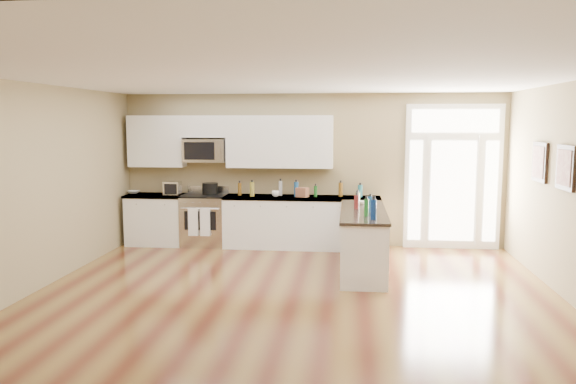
{
  "coord_description": "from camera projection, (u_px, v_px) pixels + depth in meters",
  "views": [
    {
      "loc": [
        0.72,
        -6.33,
        2.29
      ],
      "look_at": [
        -0.21,
        2.0,
        1.23
      ],
      "focal_mm": 35.0,
      "sensor_mm": 36.0,
      "label": 1
    }
  ],
  "objects": [
    {
      "name": "cardboard_box",
      "position": [
        302.0,
        192.0,
        10.09
      ],
      "size": [
        0.25,
        0.22,
        0.17
      ],
      "primitive_type": "cube",
      "rotation": [
        0.0,
        0.0,
        -0.39
      ],
      "color": "brown",
      "rests_on": "back_cabinet_right"
    },
    {
      "name": "kitchen_range",
      "position": [
        205.0,
        220.0,
        10.4
      ],
      "size": [
        0.8,
        0.7,
        1.08
      ],
      "color": "silver",
      "rests_on": "ground"
    },
    {
      "name": "toaster_oven",
      "position": [
        172.0,
        188.0,
        10.36
      ],
      "size": [
        0.3,
        0.23,
        0.25
      ],
      "primitive_type": "cube",
      "rotation": [
        0.0,
        0.0,
        -0.02
      ],
      "color": "silver",
      "rests_on": "back_cabinet_left"
    },
    {
      "name": "ground",
      "position": [
        287.0,
        317.0,
        6.61
      ],
      "size": [
        8.0,
        8.0,
        0.0
      ],
      "primitive_type": "plane",
      "color": "#552717"
    },
    {
      "name": "stockpot",
      "position": [
        210.0,
        188.0,
        10.38
      ],
      "size": [
        0.37,
        0.37,
        0.23
      ],
      "primitive_type": "cylinder",
      "rotation": [
        0.0,
        0.0,
        -0.31
      ],
      "color": "black",
      "rests_on": "kitchen_range"
    },
    {
      "name": "wall_art_near",
      "position": [
        540.0,
        162.0,
        8.18
      ],
      "size": [
        0.05,
        0.58,
        0.58
      ],
      "color": "black",
      "rests_on": "room_shell"
    },
    {
      "name": "upper_cabinet_right",
      "position": [
        280.0,
        142.0,
        10.21
      ],
      "size": [
        1.94,
        0.33,
        0.95
      ],
      "primitive_type": "cube",
      "color": "white",
      "rests_on": "room_shell"
    },
    {
      "name": "upper_cabinet_short",
      "position": [
        205.0,
        126.0,
        10.33
      ],
      "size": [
        0.82,
        0.33,
        0.4
      ],
      "primitive_type": "cube",
      "color": "white",
      "rests_on": "room_shell"
    },
    {
      "name": "counter_bottles",
      "position": [
        326.0,
        195.0,
        9.39
      ],
      "size": [
        2.42,
        2.47,
        0.28
      ],
      "color": "#19591E",
      "rests_on": "back_cabinet_right"
    },
    {
      "name": "bowl_left",
      "position": [
        134.0,
        192.0,
        10.59
      ],
      "size": [
        0.24,
        0.24,
        0.05
      ],
      "primitive_type": "imported",
      "rotation": [
        0.0,
        0.0,
        -0.15
      ],
      "color": "white",
      "rests_on": "back_cabinet_left"
    },
    {
      "name": "back_cabinet_left",
      "position": [
        157.0,
        221.0,
        10.51
      ],
      "size": [
        1.1,
        0.66,
        0.94
      ],
      "color": "white",
      "rests_on": "ground"
    },
    {
      "name": "entry_door",
      "position": [
        453.0,
        177.0,
        10.06
      ],
      "size": [
        1.7,
        0.1,
        2.6
      ],
      "color": "white",
      "rests_on": "ground"
    },
    {
      "name": "bowl_peninsula",
      "position": [
        361.0,
        202.0,
        9.24
      ],
      "size": [
        0.17,
        0.17,
        0.05
      ],
      "primitive_type": "imported",
      "rotation": [
        0.0,
        0.0,
        -0.09
      ],
      "color": "white",
      "rests_on": "peninsula_cabinet"
    },
    {
      "name": "peninsula_cabinet",
      "position": [
        363.0,
        242.0,
        8.66
      ],
      "size": [
        0.69,
        2.32,
        0.94
      ],
      "color": "white",
      "rests_on": "ground"
    },
    {
      "name": "upper_cabinet_left",
      "position": [
        157.0,
        141.0,
        10.47
      ],
      "size": [
        1.04,
        0.33,
        0.95
      ],
      "primitive_type": "cube",
      "color": "white",
      "rests_on": "room_shell"
    },
    {
      "name": "wall_art_far",
      "position": [
        566.0,
        168.0,
        7.2
      ],
      "size": [
        0.05,
        0.58,
        0.58
      ],
      "color": "black",
      "rests_on": "room_shell"
    },
    {
      "name": "microwave",
      "position": [
        205.0,
        150.0,
        10.35
      ],
      "size": [
        0.78,
        0.41,
        0.42
      ],
      "color": "silver",
      "rests_on": "room_shell"
    },
    {
      "name": "cup_counter",
      "position": [
        276.0,
        194.0,
        10.12
      ],
      "size": [
        0.17,
        0.17,
        0.11
      ],
      "primitive_type": "imported",
      "rotation": [
        0.0,
        0.0,
        -0.25
      ],
      "color": "white",
      "rests_on": "back_cabinet_right"
    },
    {
      "name": "room_shell",
      "position": [
        287.0,
        173.0,
        6.4
      ],
      "size": [
        8.0,
        8.0,
        8.0
      ],
      "color": "#92835C",
      "rests_on": "ground"
    },
    {
      "name": "back_cabinet_right",
      "position": [
        301.0,
        224.0,
        10.21
      ],
      "size": [
        2.85,
        0.66,
        0.94
      ],
      "color": "white",
      "rests_on": "ground"
    }
  ]
}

